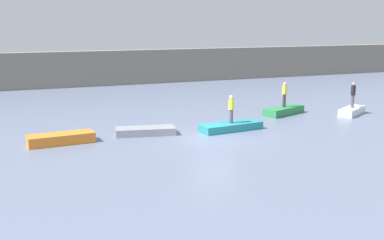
{
  "coord_description": "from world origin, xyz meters",
  "views": [
    {
      "loc": [
        -10.63,
        -23.38,
        6.42
      ],
      "look_at": [
        -0.35,
        2.18,
        0.66
      ],
      "focal_mm": 44.23,
      "sensor_mm": 36.0,
      "label": 1
    }
  ],
  "objects_px": {
    "rowboat_grey": "(145,131)",
    "person_hiviz_shirt": "(231,108)",
    "rowboat_teal": "(231,127)",
    "person_dark_shirt": "(353,94)",
    "rowboat_white": "(352,111)",
    "rowboat_orange": "(61,139)",
    "rowboat_green": "(284,111)",
    "person_yellow_shirt": "(284,93)"
  },
  "relations": [
    {
      "from": "rowboat_grey",
      "to": "person_hiviz_shirt",
      "type": "relative_size",
      "value": 2.03
    },
    {
      "from": "rowboat_teal",
      "to": "person_dark_shirt",
      "type": "bearing_deg",
      "value": 0.6
    },
    {
      "from": "rowboat_white",
      "to": "rowboat_teal",
      "type": "bearing_deg",
      "value": 156.31
    },
    {
      "from": "rowboat_white",
      "to": "person_dark_shirt",
      "type": "distance_m",
      "value": 1.24
    },
    {
      "from": "rowboat_teal",
      "to": "rowboat_white",
      "type": "distance_m",
      "value": 10.14
    },
    {
      "from": "rowboat_orange",
      "to": "person_dark_shirt",
      "type": "distance_m",
      "value": 19.95
    },
    {
      "from": "rowboat_orange",
      "to": "person_dark_shirt",
      "type": "bearing_deg",
      "value": -2.34
    },
    {
      "from": "rowboat_orange",
      "to": "rowboat_grey",
      "type": "xyz_separation_m",
      "value": [
        4.77,
        0.28,
        -0.06
      ]
    },
    {
      "from": "rowboat_orange",
      "to": "rowboat_green",
      "type": "height_order",
      "value": "rowboat_orange"
    },
    {
      "from": "rowboat_teal",
      "to": "person_hiviz_shirt",
      "type": "distance_m",
      "value": 1.17
    },
    {
      "from": "rowboat_green",
      "to": "person_dark_shirt",
      "type": "distance_m",
      "value": 4.91
    },
    {
      "from": "rowboat_green",
      "to": "person_yellow_shirt",
      "type": "bearing_deg",
      "value": 158.35
    },
    {
      "from": "person_yellow_shirt",
      "to": "rowboat_teal",
      "type": "bearing_deg",
      "value": -151.38
    },
    {
      "from": "rowboat_green",
      "to": "rowboat_teal",
      "type": "bearing_deg",
      "value": -173.03
    },
    {
      "from": "rowboat_green",
      "to": "person_dark_shirt",
      "type": "relative_size",
      "value": 1.91
    },
    {
      "from": "rowboat_green",
      "to": "rowboat_white",
      "type": "xyz_separation_m",
      "value": [
        4.36,
        -1.88,
        -0.01
      ]
    },
    {
      "from": "rowboat_green",
      "to": "person_hiviz_shirt",
      "type": "xyz_separation_m",
      "value": [
        -5.7,
        -3.11,
        1.13
      ]
    },
    {
      "from": "rowboat_teal",
      "to": "rowboat_grey",
      "type": "bearing_deg",
      "value": 164.19
    },
    {
      "from": "rowboat_green",
      "to": "rowboat_white",
      "type": "relative_size",
      "value": 1.21
    },
    {
      "from": "person_dark_shirt",
      "to": "rowboat_teal",
      "type": "bearing_deg",
      "value": -173.06
    },
    {
      "from": "rowboat_teal",
      "to": "person_yellow_shirt",
      "type": "bearing_deg",
      "value": 22.27
    },
    {
      "from": "rowboat_grey",
      "to": "rowboat_white",
      "type": "distance_m",
      "value": 15.14
    },
    {
      "from": "person_hiviz_shirt",
      "to": "person_yellow_shirt",
      "type": "xyz_separation_m",
      "value": [
        5.7,
        3.11,
        0.1
      ]
    },
    {
      "from": "rowboat_teal",
      "to": "person_hiviz_shirt",
      "type": "xyz_separation_m",
      "value": [
        0.0,
        -0.0,
        1.17
      ]
    },
    {
      "from": "rowboat_green",
      "to": "person_hiviz_shirt",
      "type": "height_order",
      "value": "person_hiviz_shirt"
    },
    {
      "from": "rowboat_grey",
      "to": "person_hiviz_shirt",
      "type": "bearing_deg",
      "value": 1.66
    },
    {
      "from": "rowboat_orange",
      "to": "rowboat_teal",
      "type": "height_order",
      "value": "rowboat_orange"
    },
    {
      "from": "rowboat_grey",
      "to": "person_dark_shirt",
      "type": "distance_m",
      "value": 15.2
    },
    {
      "from": "rowboat_grey",
      "to": "rowboat_orange",
      "type": "bearing_deg",
      "value": -165.47
    },
    {
      "from": "person_dark_shirt",
      "to": "rowboat_orange",
      "type": "bearing_deg",
      "value": -178.09
    },
    {
      "from": "rowboat_white",
      "to": "person_dark_shirt",
      "type": "xyz_separation_m",
      "value": [
        0.0,
        0.0,
        1.24
      ]
    },
    {
      "from": "rowboat_green",
      "to": "person_hiviz_shirt",
      "type": "distance_m",
      "value": 6.59
    },
    {
      "from": "rowboat_orange",
      "to": "person_hiviz_shirt",
      "type": "height_order",
      "value": "person_hiviz_shirt"
    },
    {
      "from": "rowboat_grey",
      "to": "rowboat_white",
      "type": "relative_size",
      "value": 1.22
    },
    {
      "from": "rowboat_green",
      "to": "person_hiviz_shirt",
      "type": "relative_size",
      "value": 2.01
    },
    {
      "from": "rowboat_green",
      "to": "rowboat_white",
      "type": "bearing_deg",
      "value": -45.01
    },
    {
      "from": "person_yellow_shirt",
      "to": "rowboat_grey",
      "type": "bearing_deg",
      "value": -168.14
    },
    {
      "from": "rowboat_teal",
      "to": "rowboat_green",
      "type": "xyz_separation_m",
      "value": [
        5.7,
        3.11,
        0.04
      ]
    },
    {
      "from": "rowboat_orange",
      "to": "person_hiviz_shirt",
      "type": "bearing_deg",
      "value": -7.51
    },
    {
      "from": "person_hiviz_shirt",
      "to": "person_yellow_shirt",
      "type": "height_order",
      "value": "person_yellow_shirt"
    },
    {
      "from": "rowboat_orange",
      "to": "rowboat_teal",
      "type": "relative_size",
      "value": 0.9
    },
    {
      "from": "rowboat_grey",
      "to": "person_hiviz_shirt",
      "type": "distance_m",
      "value": 5.28
    }
  ]
}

